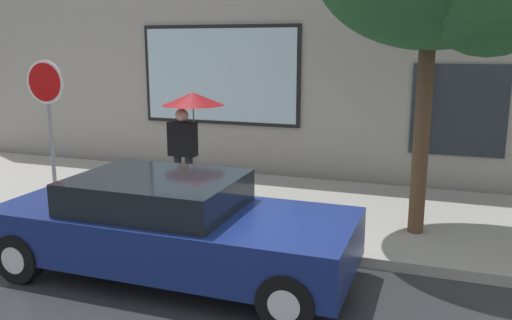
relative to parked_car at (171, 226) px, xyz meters
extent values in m
plane|color=#282B2D|center=(1.18, 0.03, -0.66)|extent=(60.00, 60.00, 0.00)
cube|color=gray|center=(1.18, 3.03, -0.58)|extent=(20.00, 4.00, 0.15)
cube|color=#9E998E|center=(1.18, 5.53, 2.84)|extent=(20.00, 0.40, 7.00)
cube|color=black|center=(-1.59, 5.30, 1.63)|extent=(3.75, 0.06, 2.21)
cube|color=silver|center=(-1.59, 5.27, 1.63)|extent=(3.59, 0.03, 2.05)
cube|color=#262B33|center=(3.49, 5.31, 1.04)|extent=(1.80, 0.04, 1.80)
cube|color=navy|center=(0.04, 0.00, -0.08)|extent=(4.63, 1.84, 0.63)
cube|color=black|center=(-0.19, 0.00, 0.44)|extent=(2.08, 1.62, 0.41)
cylinder|color=black|center=(1.81, 0.85, -0.34)|extent=(0.64, 0.22, 0.64)
cylinder|color=silver|center=(1.81, 0.85, -0.34)|extent=(0.35, 0.24, 0.35)
cylinder|color=black|center=(1.81, -0.85, -0.34)|extent=(0.64, 0.22, 0.64)
cylinder|color=silver|center=(1.81, -0.85, -0.34)|extent=(0.35, 0.24, 0.35)
cylinder|color=black|center=(-1.72, 0.85, -0.34)|extent=(0.64, 0.22, 0.64)
cylinder|color=silver|center=(-1.72, 0.85, -0.34)|extent=(0.35, 0.24, 0.35)
cylinder|color=black|center=(-1.72, -0.85, -0.34)|extent=(0.64, 0.22, 0.64)
cylinder|color=silver|center=(-1.72, -0.85, -0.34)|extent=(0.35, 0.24, 0.35)
cylinder|color=black|center=(-1.24, 2.54, -0.08)|extent=(0.14, 0.14, 0.86)
cylinder|color=black|center=(-1.01, 2.54, -0.08)|extent=(0.14, 0.14, 0.86)
cube|color=black|center=(-1.13, 2.54, 0.66)|extent=(0.50, 0.22, 0.61)
sphere|color=tan|center=(-1.13, 2.54, 1.08)|extent=(0.23, 0.23, 0.23)
cylinder|color=#4C4C51|center=(-0.90, 2.54, 0.91)|extent=(0.02, 0.02, 0.90)
cone|color=maroon|center=(-0.90, 2.54, 1.38)|extent=(1.09, 1.09, 0.22)
cylinder|color=#4C3823|center=(2.94, 2.31, 1.02)|extent=(0.23, 0.23, 3.06)
cylinder|color=gray|center=(-3.28, 1.71, 0.75)|extent=(0.07, 0.07, 2.53)
cylinder|color=white|center=(-3.28, 1.67, 1.67)|extent=(0.76, 0.02, 0.76)
cylinder|color=red|center=(-3.28, 1.65, 1.67)|extent=(0.66, 0.02, 0.66)
camera|label=1|loc=(3.22, -5.78, 2.29)|focal=37.26mm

